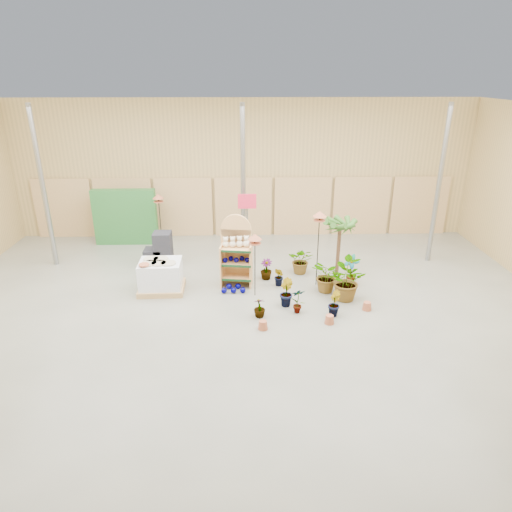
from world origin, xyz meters
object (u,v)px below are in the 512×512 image
Objects in this scene: bird_table_front at (255,239)px; potted_plant_2 at (327,277)px; display_shelf at (236,253)px; pallet_stack at (161,276)px.

bird_table_front is 1.94× the size of potted_plant_2.
display_shelf is 2.24× the size of potted_plant_2.
bird_table_front is (0.47, -0.68, 0.65)m from display_shelf.
pallet_stack is 1.37× the size of potted_plant_2.
pallet_stack is 2.66m from bird_table_front.
pallet_stack is at bearing 177.52° from potted_plant_2.
display_shelf is at bearing 124.29° from bird_table_front.
display_shelf is 1.05m from bird_table_front.
potted_plant_2 reaches higher than pallet_stack.
bird_table_front is 2.15m from potted_plant_2.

